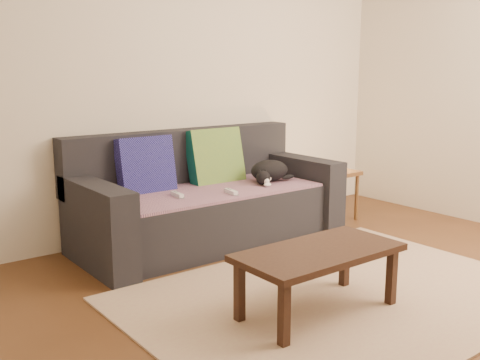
% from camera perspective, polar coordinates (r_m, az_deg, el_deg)
% --- Properties ---
extents(ground, '(4.50, 4.50, 0.00)m').
position_cam_1_polar(ground, '(3.43, 11.88, -12.28)').
color(ground, brown).
rests_on(ground, ground).
extents(back_wall, '(4.50, 0.04, 2.60)m').
position_cam_1_polar(back_wall, '(4.70, -6.55, 10.46)').
color(back_wall, beige).
rests_on(back_wall, ground).
extents(sofa, '(2.10, 0.94, 0.87)m').
position_cam_1_polar(sofa, '(4.46, -3.43, -2.38)').
color(sofa, '#232328').
rests_on(sofa, ground).
extents(throw_blanket, '(1.66, 0.74, 0.02)m').
position_cam_1_polar(throw_blanket, '(4.36, -2.76, -1.06)').
color(throw_blanket, '#3E284C').
rests_on(throw_blanket, sofa).
extents(cushion_navy, '(0.44, 0.19, 0.46)m').
position_cam_1_polar(cushion_navy, '(4.32, -9.54, 1.38)').
color(cushion_navy, '#0F0F42').
rests_on(cushion_navy, throw_blanket).
extents(cushion_green, '(0.48, 0.23, 0.50)m').
position_cam_1_polar(cushion_green, '(4.65, -2.50, 2.22)').
color(cushion_green, '#0C4D43').
rests_on(cushion_green, throw_blanket).
extents(cat, '(0.41, 0.30, 0.18)m').
position_cam_1_polar(cat, '(4.64, 2.98, 0.88)').
color(cat, black).
rests_on(cat, throw_blanket).
extents(wii_remote_a, '(0.05, 0.15, 0.03)m').
position_cam_1_polar(wii_remote_a, '(4.12, -6.39, -1.49)').
color(wii_remote_a, white).
rests_on(wii_remote_a, throw_blanket).
extents(wii_remote_b, '(0.06, 0.15, 0.03)m').
position_cam_1_polar(wii_remote_b, '(4.19, -0.91, -1.21)').
color(wii_remote_b, white).
rests_on(wii_remote_b, throw_blanket).
extents(side_table, '(0.36, 0.36, 0.45)m').
position_cam_1_polar(side_table, '(5.17, 9.58, 0.09)').
color(side_table, brown).
rests_on(side_table, ground).
extents(candle, '(0.06, 0.06, 0.09)m').
position_cam_1_polar(candle, '(5.15, 9.62, 1.36)').
color(candle, beige).
rests_on(candle, side_table).
extents(rug, '(2.50, 1.80, 0.01)m').
position_cam_1_polar(rug, '(3.52, 10.00, -11.48)').
color(rug, tan).
rests_on(rug, ground).
extents(coffee_table, '(0.95, 0.47, 0.38)m').
position_cam_1_polar(coffee_table, '(3.16, 8.02, -7.79)').
color(coffee_table, black).
rests_on(coffee_table, rug).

